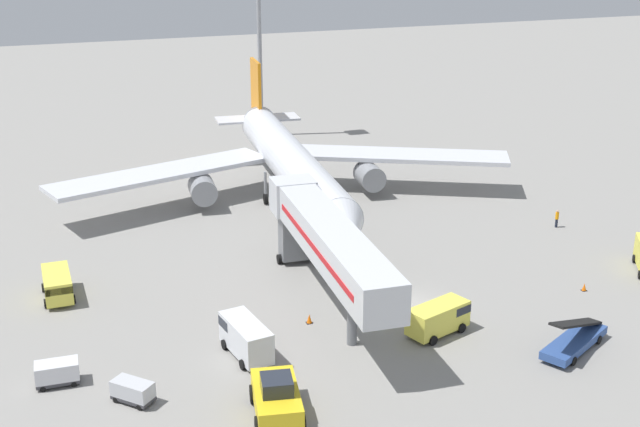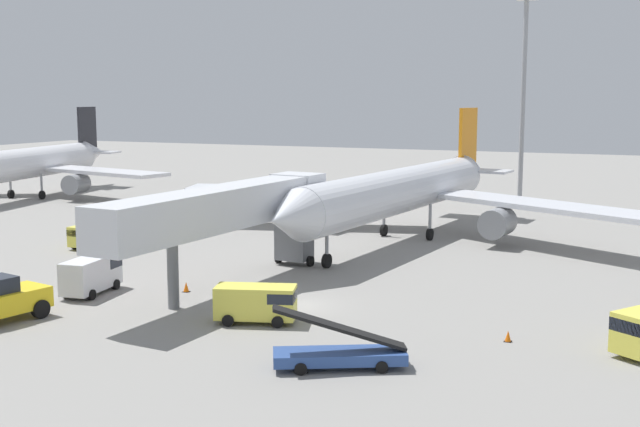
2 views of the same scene
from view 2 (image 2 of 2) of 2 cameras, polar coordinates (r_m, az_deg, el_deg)
name	(u,v)px [view 2 (image 2 of 2)]	position (r m, az deg, el deg)	size (l,w,h in m)	color
ground_plane	(300,305)	(50.17, -1.41, -6.57)	(300.00, 300.00, 0.00)	gray
airplane_at_gate	(405,191)	(73.27, 6.10, 1.61)	(47.14, 43.78, 11.77)	silver
jet_bridge	(232,210)	(54.40, -6.25, 0.26)	(4.85, 23.34, 7.04)	silver
pushback_tug	(2,300)	(49.90, -21.73, -5.76)	(3.61, 5.52, 2.67)	yellow
belt_loader_truck	(340,353)	(38.78, 1.40, -9.88)	(6.46, 4.61, 3.08)	#2D4C8E
service_van_mid_right	(258,302)	(46.27, -4.43, -6.29)	(4.94, 3.24, 2.15)	#E5DB4C
service_van_far_center	(93,234)	(72.02, -15.83, -1.41)	(2.25, 4.76, 2.00)	#E5DB4C
service_van_far_right	(92,273)	(55.08, -15.91, -4.09)	(2.63, 5.07, 2.40)	silver
safety_cone_alpha	(508,336)	(44.04, 13.24, -8.50)	(0.39, 0.39, 0.60)	black
safety_cone_bravo	(186,287)	(54.25, -9.51, -5.18)	(0.44, 0.44, 0.68)	black
airplane_background	(23,165)	(108.58, -20.42, 3.27)	(39.94, 42.54, 11.56)	silver
apron_light_mast	(525,58)	(98.42, 14.36, 10.70)	(2.40, 2.40, 25.13)	#93969B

